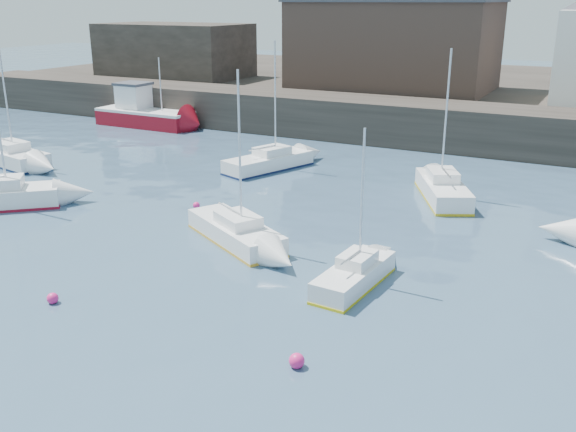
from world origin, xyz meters
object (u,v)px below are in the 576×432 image
at_px(sailboat_f, 443,189).
at_px(sailboat_h, 269,161).
at_px(sailboat_b, 236,231).
at_px(buoy_near, 53,303).
at_px(fishing_boat, 144,113).
at_px(buoy_mid, 297,367).
at_px(buoy_far, 196,208).
at_px(sailboat_c, 354,275).
at_px(sailboat_e, 9,156).

xyz_separation_m(sailboat_f, sailboat_h, (-11.12, 1.20, -0.04)).
xyz_separation_m(sailboat_b, sailboat_h, (-4.79, 11.63, 0.02)).
distance_m(sailboat_f, buoy_near, 20.44).
height_order(sailboat_f, sailboat_h, sailboat_h).
relative_size(fishing_boat, sailboat_f, 1.11).
xyz_separation_m(sailboat_f, buoy_mid, (0.51, -18.21, -0.54)).
bearing_deg(sailboat_b, sailboat_f, 58.76).
relative_size(buoy_near, buoy_mid, 0.87).
distance_m(sailboat_b, buoy_near, 8.39).
bearing_deg(fishing_boat, buoy_far, -44.60).
height_order(sailboat_f, buoy_mid, sailboat_f).
bearing_deg(sailboat_c, sailboat_f, 89.68).
distance_m(sailboat_e, buoy_far, 16.06).
xyz_separation_m(sailboat_h, buoy_far, (0.55, -8.55, -0.50)).
bearing_deg(fishing_boat, sailboat_b, -43.04).
bearing_deg(sailboat_f, fishing_boat, 161.35).
relative_size(sailboat_c, sailboat_e, 0.68).
distance_m(sailboat_c, sailboat_e, 27.35).
relative_size(sailboat_b, sailboat_e, 0.87).
bearing_deg(buoy_near, sailboat_f, 64.42).
bearing_deg(sailboat_e, buoy_near, -36.75).
distance_m(sailboat_e, buoy_near, 22.05).
xyz_separation_m(fishing_boat, buoy_near, (18.59, -27.68, -1.09)).
xyz_separation_m(sailboat_b, buoy_mid, (6.84, -7.78, -0.48)).
xyz_separation_m(sailboat_b, buoy_far, (-4.24, 3.08, -0.48)).
distance_m(fishing_boat, sailboat_f, 28.93).
distance_m(fishing_boat, sailboat_h, 18.18).
distance_m(buoy_near, buoy_far, 11.22).
bearing_deg(buoy_mid, sailboat_f, 91.61).
relative_size(sailboat_c, sailboat_h, 0.75).
bearing_deg(sailboat_f, sailboat_b, -121.24).
xyz_separation_m(fishing_boat, buoy_far, (16.84, -16.60, -1.09)).
height_order(sailboat_b, buoy_near, sailboat_b).
bearing_deg(sailboat_h, sailboat_c, -50.76).
distance_m(sailboat_h, buoy_mid, 22.63).
bearing_deg(buoy_mid, sailboat_b, 131.35).
distance_m(fishing_boat, buoy_far, 23.67).
distance_m(sailboat_h, buoy_far, 8.58).
xyz_separation_m(sailboat_b, sailboat_c, (6.26, -1.90, -0.04)).
xyz_separation_m(sailboat_h, buoy_mid, (11.64, -19.41, -0.50)).
bearing_deg(buoy_near, buoy_mid, 1.36).
relative_size(fishing_boat, sailboat_e, 1.01).
bearing_deg(buoy_mid, sailboat_h, 120.95).
relative_size(sailboat_b, buoy_near, 18.52).
relative_size(sailboat_h, buoy_far, 22.04).
height_order(fishing_boat, sailboat_e, sailboat_e).
xyz_separation_m(sailboat_b, buoy_near, (-2.49, -8.00, -0.48)).
distance_m(sailboat_b, buoy_far, 5.27).
height_order(fishing_boat, sailboat_f, sailboat_f).
relative_size(fishing_boat, sailboat_c, 1.47).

